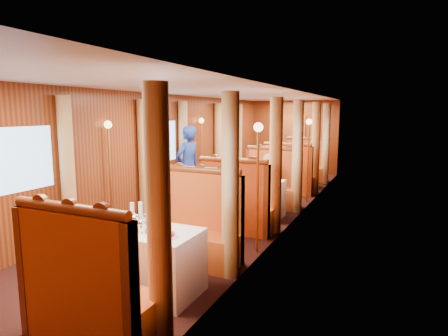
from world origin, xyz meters
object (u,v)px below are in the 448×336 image
Objects in this scene: banquette_near_aft at (196,233)px; banquette_far_aft at (305,167)px; table_near at (154,262)px; rose_vase_mid at (258,172)px; banquette_mid_aft at (271,187)px; tea_tray at (142,229)px; banquette_far_fwd at (288,177)px; passenger at (267,175)px; teapot_back at (148,222)px; steward at (188,167)px; rose_vase_far at (297,154)px; fruit_plate at (169,235)px; table_mid at (256,199)px; table_far at (297,173)px; banquette_mid_fwd at (236,208)px; banquette_near_fwd at (89,297)px; teapot_left at (135,225)px; teapot_right at (142,228)px.

banquette_far_aft is (0.00, 7.00, 0.00)m from banquette_near_aft.
rose_vase_mid reaches higher than table_near.
tea_tray is (-0.13, -4.53, 0.33)m from banquette_mid_aft.
banquette_far_fwd is 1.80m from passenger.
banquette_far_fwd is 5.92m from teapot_back.
passenger is (-0.00, -0.30, 0.32)m from banquette_mid_aft.
rose_vase_mid is 0.20× the size of steward.
tea_tray is at bearing 36.63° from steward.
banquette_far_fwd is at bearing -88.86° from rose_vase_far.
rose_vase_far reaches higher than fruit_plate.
teapot_back is 6.90m from rose_vase_far.
passenger is at bearing 90.00° from table_mid.
table_near is 1.00× the size of table_far.
banquette_mid_fwd reaches higher than teapot_back.
banquette_far_aft is (0.00, 5.53, 0.00)m from banquette_mid_fwd.
rose_vase_mid reaches higher than teapot_back.
steward is (-1.52, 3.68, 0.15)m from tea_tray.
banquette_near_aft reaches higher than table_far.
banquette_mid_aft is 4.55m from tea_tray.
banquette_near_fwd is 4.98m from steward.
steward is (-1.65, 0.16, 0.53)m from table_mid.
teapot_back is 3.46m from rose_vase_mid.
passenger is at bearing -90.00° from table_far.
table_mid is 4.89× the size of fruit_plate.
banquette_near_aft is 5.99m from rose_vase_far.
tea_tray is (-0.13, -8.03, 0.33)m from banquette_far_aft.
banquette_mid_aft is 1.10m from rose_vase_mid.
teapot_back is at bearing -92.06° from table_mid.
banquette_mid_fwd is at bearing -90.00° from table_far.
table_mid is 3.53m from rose_vase_far.
teapot_left is 0.19m from teapot_back.
banquette_far_fwd is 6.11m from fruit_plate.
rose_vase_mid is at bearing -89.32° from rose_vase_far.
rose_vase_mid is (0.02, -3.47, 0.55)m from table_far.
rose_vase_far is (-0.02, -0.02, 0.55)m from table_far.
table_near is 2.92× the size of rose_vase_mid.
banquette_mid_aft is (0.00, 4.51, 0.05)m from table_near.
steward is (-1.63, -3.32, -0.02)m from rose_vase_far.
banquette_near_fwd is 1.00× the size of banquette_mid_aft.
banquette_mid_aft reaches higher than teapot_back.
banquette_near_fwd is 3.72× the size of rose_vase_far.
tea_tray is 3.56m from rose_vase_mid.
tea_tray is (-0.13, -7.02, 0.38)m from table_far.
tea_tray is at bearing -92.13° from table_mid.
banquette_far_aft is 1.15m from rose_vase_far.
teapot_right is 0.66× the size of fruit_plate.
steward reaches higher than banquette_far_fwd.
rose_vase_mid is at bearing -88.76° from banquette_mid_aft.
banquette_mid_aft reaches higher than table_far.
teapot_back is at bearing 85.58° from tea_tray.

